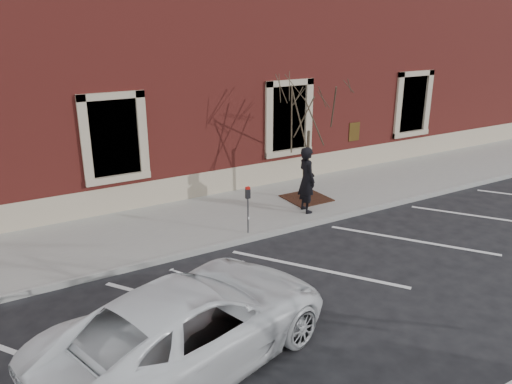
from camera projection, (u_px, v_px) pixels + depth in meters
ground at (267, 236)px, 13.63m from camera, size 120.00×120.00×0.00m
sidewalk_near at (237, 213)px, 15.03m from camera, size 40.00×3.50×0.15m
curb_near at (268, 234)px, 13.56m from camera, size 40.00×0.12×0.15m
parking_stripes at (316, 269)px, 11.84m from camera, size 28.00×4.40×0.01m
building_civic at (159, 65)px, 18.63m from camera, size 40.00×8.62×8.00m
man at (307, 180)px, 14.69m from camera, size 0.57×0.78×1.98m
parking_meter at (248, 201)px, 13.18m from camera, size 0.12×0.09×1.31m
tree_grate at (306, 198)px, 16.05m from camera, size 1.30×1.30×0.03m
sapling at (309, 111)px, 15.13m from camera, size 2.42×2.42×4.04m
white_truck at (191, 323)px, 8.43m from camera, size 5.85×3.93×1.49m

